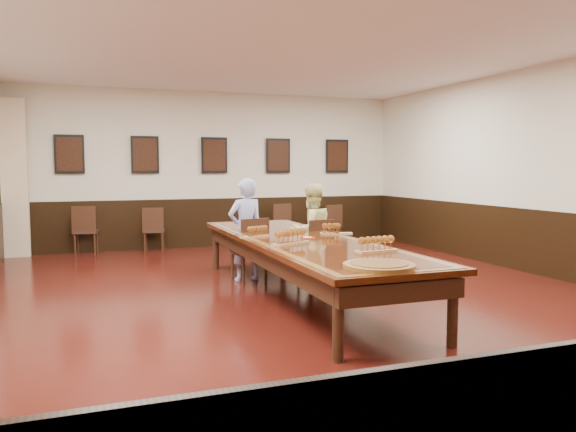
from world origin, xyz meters
name	(u,v)px	position (x,y,z in m)	size (l,w,h in m)	color
floor	(301,298)	(0.00, 0.00, -0.01)	(8.00, 10.00, 0.02)	black
ceiling	(302,40)	(0.00, 0.00, 3.21)	(8.00, 10.00, 0.02)	white
wall_back	(214,170)	(0.00, 5.01, 1.60)	(8.00, 0.02, 3.20)	beige
wall_right	(551,171)	(4.01, 0.00, 1.60)	(0.02, 10.00, 3.20)	beige
chair_man	(249,250)	(-0.35, 1.18, 0.47)	(0.44, 0.48, 0.93)	black
chair_woman	(315,249)	(0.59, 0.98, 0.45)	(0.42, 0.46, 0.90)	black
spare_chair_a	(86,230)	(-2.55, 4.76, 0.46)	(0.43, 0.47, 0.93)	black
spare_chair_b	(154,229)	(-1.28, 4.68, 0.43)	(0.41, 0.44, 0.87)	black
spare_chair_c	(278,224)	(1.30, 4.64, 0.44)	(0.42, 0.45, 0.89)	black
spare_chair_d	(330,224)	(2.44, 4.51, 0.42)	(0.40, 0.43, 0.85)	black
person_man	(246,230)	(-0.37, 1.27, 0.75)	(0.54, 0.36, 1.49)	#5164CA
person_woman	(311,231)	(0.58, 1.08, 0.71)	(0.70, 0.55, 1.41)	#F3F098
pink_phone	(334,234)	(0.60, 0.33, 0.76)	(0.07, 0.14, 0.01)	#DB4969
curtain	(14,178)	(-3.75, 4.82, 1.45)	(0.45, 0.18, 2.90)	beige
wainscoting	(302,258)	(0.00, 0.00, 0.50)	(8.00, 10.00, 1.00)	black
conference_table	(302,250)	(0.00, 0.00, 0.61)	(1.40, 5.00, 0.76)	black
posters	(214,155)	(0.00, 4.94, 1.90)	(6.14, 0.04, 0.74)	black
flight_a	(256,232)	(-0.51, 0.32, 0.82)	(0.43, 0.27, 0.15)	#996E40
flight_b	(334,229)	(0.57, 0.25, 0.82)	(0.44, 0.25, 0.16)	#996E40
flight_c	(291,237)	(-0.32, -0.47, 0.84)	(0.52, 0.36, 0.19)	#996E40
flight_d	(376,245)	(0.33, -1.33, 0.83)	(0.49, 0.20, 0.18)	#996E40
red_plate_grp	(308,238)	(0.08, 0.00, 0.76)	(0.19, 0.19, 0.02)	red
carved_platter	(379,266)	(-0.11, -2.16, 0.77)	(0.79, 0.79, 0.05)	#5B3412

